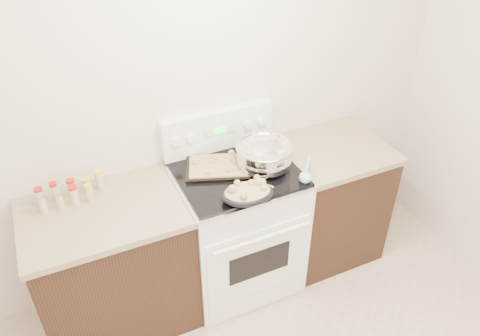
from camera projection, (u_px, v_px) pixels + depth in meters
room_shell at (334, 248)px, 1.30m from camera, size 4.10×3.60×2.75m
counter_left at (115, 266)px, 2.91m from camera, size 0.93×0.67×0.92m
counter_right at (326, 200)px, 3.44m from camera, size 0.73×0.67×0.92m
kitchen_range at (237, 225)px, 3.17m from camera, size 0.78×0.73×1.22m
mixing_bowl at (264, 156)px, 2.90m from camera, size 0.45×0.45×0.21m
roasting_pan at (248, 193)px, 2.65m from camera, size 0.33×0.26×0.11m
baking_sheet at (220, 166)px, 2.92m from camera, size 0.49×0.42×0.06m
wooden_spoon at (251, 187)px, 2.76m from camera, size 0.17×0.24×0.04m
blue_ladle at (305, 176)px, 2.82m from camera, size 0.19×0.22×0.09m
spice_jars at (69, 192)px, 2.68m from camera, size 0.38×0.15×0.13m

